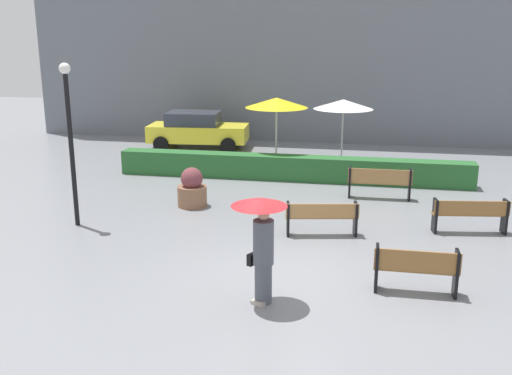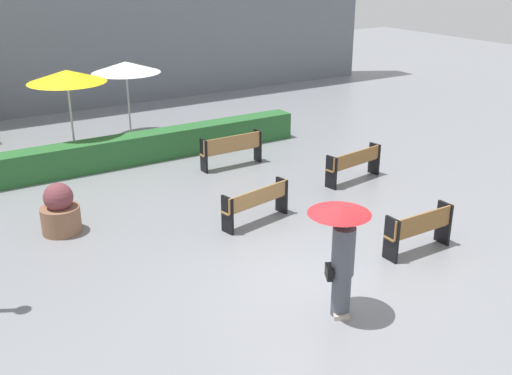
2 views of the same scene
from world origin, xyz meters
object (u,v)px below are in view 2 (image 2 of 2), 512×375
at_px(bench_near_right, 420,228).
at_px(patio_umbrella_yellow, 67,76).
at_px(patio_umbrella_white, 126,67).
at_px(pedestrian_with_umbrella, 341,243).
at_px(bench_far_right, 355,162).
at_px(bench_mid_center, 257,202).
at_px(bench_back_row, 232,148).
at_px(planter_pot, 60,211).

xyz_separation_m(bench_near_right, patio_umbrella_yellow, (-4.22, 9.53, 1.93)).
bearing_deg(patio_umbrella_yellow, patio_umbrella_white, 32.53).
height_order(pedestrian_with_umbrella, patio_umbrella_white, patio_umbrella_white).
bearing_deg(patio_umbrella_yellow, bench_far_right, -44.51).
height_order(bench_far_right, pedestrian_with_umbrella, pedestrian_with_umbrella).
relative_size(bench_far_right, bench_mid_center, 1.03).
xyz_separation_m(bench_back_row, patio_umbrella_yellow, (-3.61, 2.98, 1.90)).
bearing_deg(bench_back_row, bench_far_right, -51.28).
bearing_deg(pedestrian_with_umbrella, bench_mid_center, 78.24).
distance_m(bench_mid_center, pedestrian_with_umbrella, 4.03).
relative_size(bench_mid_center, bench_near_right, 1.13).
relative_size(patio_umbrella_yellow, patio_umbrella_white, 1.07).
xyz_separation_m(bench_near_right, patio_umbrella_white, (-1.95, 10.98, 1.76)).
bearing_deg(patio_umbrella_yellow, bench_near_right, -66.13).
distance_m(bench_back_row, pedestrian_with_umbrella, 7.83).
xyz_separation_m(bench_far_right, bench_near_right, (-1.58, -3.84, 0.01)).
bearing_deg(bench_mid_center, bench_far_right, 13.73).
xyz_separation_m(bench_back_row, bench_near_right, (0.61, -6.56, -0.03)).
relative_size(bench_near_right, patio_umbrella_white, 0.64).
distance_m(bench_mid_center, bench_back_row, 3.87).
height_order(bench_far_right, bench_near_right, bench_near_right).
bearing_deg(patio_umbrella_yellow, bench_mid_center, -71.63).
bearing_deg(planter_pot, bench_back_row, 18.58).
height_order(bench_back_row, bench_near_right, bench_back_row).
height_order(bench_far_right, bench_back_row, bench_back_row).
bearing_deg(bench_back_row, pedestrian_with_umbrella, -106.65).
height_order(pedestrian_with_umbrella, planter_pot, pedestrian_with_umbrella).
height_order(bench_far_right, patio_umbrella_white, patio_umbrella_white).
bearing_deg(bench_mid_center, patio_umbrella_white, 89.44).
relative_size(bench_far_right, patio_umbrella_white, 0.75).
relative_size(bench_back_row, patio_umbrella_white, 0.76).
distance_m(planter_pot, patio_umbrella_white, 7.57).
distance_m(bench_mid_center, patio_umbrella_yellow, 7.20).
height_order(bench_mid_center, patio_umbrella_white, patio_umbrella_white).
xyz_separation_m(patio_umbrella_yellow, patio_umbrella_white, (2.26, 1.44, -0.17)).
distance_m(pedestrian_with_umbrella, planter_pot, 6.51).
bearing_deg(bench_far_right, patio_umbrella_yellow, 135.49).
relative_size(bench_mid_center, patio_umbrella_yellow, 0.68).
height_order(bench_near_right, patio_umbrella_white, patio_umbrella_white).
xyz_separation_m(bench_back_row, patio_umbrella_white, (-1.35, 4.42, 1.73)).
xyz_separation_m(bench_far_right, patio_umbrella_white, (-3.53, 7.14, 1.77)).
xyz_separation_m(bench_mid_center, patio_umbrella_white, (0.08, 8.02, 1.78)).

